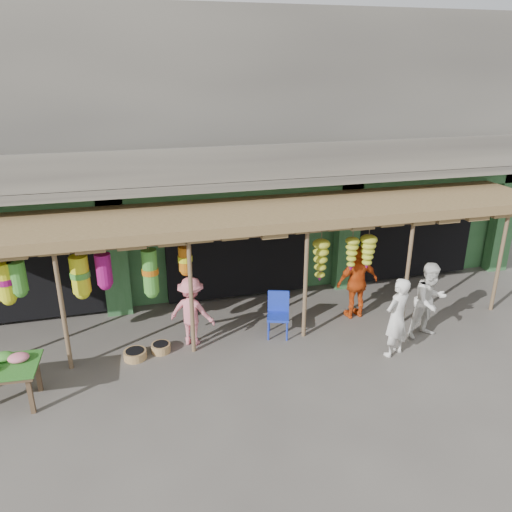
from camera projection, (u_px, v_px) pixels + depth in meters
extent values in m
plane|color=#514C47|center=(259.00, 337.00, 11.27)|extent=(80.00, 80.00, 0.00)
cube|color=gray|center=(212.00, 93.00, 13.98)|extent=(16.00, 6.00, 4.00)
cube|color=#2D6033|center=(215.00, 212.00, 15.38)|extent=(16.00, 5.70, 3.00)
cube|color=gray|center=(240.00, 182.00, 11.61)|extent=(16.00, 0.90, 0.22)
cube|color=gray|center=(244.00, 164.00, 11.07)|extent=(16.00, 0.10, 0.80)
cube|color=#2D6033|center=(237.00, 193.00, 12.10)|extent=(16.00, 0.35, 0.35)
cube|color=yellow|center=(14.00, 212.00, 10.85)|extent=(1.70, 0.06, 0.55)
cube|color=#B21414|center=(14.00, 213.00, 10.82)|extent=(1.30, 0.02, 0.30)
cube|color=black|center=(31.00, 256.00, 12.28)|extent=(3.60, 2.00, 2.50)
cube|color=black|center=(230.00, 239.00, 13.49)|extent=(3.60, 2.00, 2.50)
cube|color=black|center=(395.00, 224.00, 14.70)|extent=(3.60, 2.00, 2.50)
cube|color=#2D6033|center=(115.00, 256.00, 11.86)|extent=(0.60, 0.35, 3.00)
cube|color=#2D6033|center=(347.00, 235.00, 13.30)|extent=(0.60, 0.35, 3.00)
cube|color=#2D6033|center=(502.00, 221.00, 14.49)|extent=(0.60, 0.35, 3.00)
cylinder|color=brown|center=(63.00, 311.00, 9.66)|extent=(0.09, 0.09, 2.60)
cylinder|color=brown|center=(191.00, 296.00, 10.26)|extent=(0.09, 0.09, 2.60)
cylinder|color=brown|center=(305.00, 283.00, 10.87)|extent=(0.09, 0.09, 2.60)
cylinder|color=brown|center=(408.00, 272.00, 11.47)|extent=(0.09, 0.09, 2.60)
cylinder|color=brown|center=(500.00, 261.00, 12.07)|extent=(0.09, 0.09, 2.60)
cylinder|color=brown|center=(250.00, 236.00, 10.13)|extent=(12.90, 0.08, 0.08)
cylinder|color=brown|center=(111.00, 249.00, 9.88)|extent=(5.50, 0.06, 0.06)
cube|color=brown|center=(248.00, 212.00, 11.12)|extent=(14.00, 2.70, 0.22)
cube|color=brown|center=(31.00, 396.00, 8.70)|extent=(0.08, 0.08, 0.70)
cube|color=brown|center=(38.00, 375.00, 9.30)|extent=(0.08, 0.08, 0.70)
ellipsoid|color=pink|center=(18.00, 358.00, 8.89)|extent=(0.37, 0.31, 0.15)
ellipsoid|color=green|center=(3.00, 357.00, 8.92)|extent=(0.37, 0.31, 0.15)
cylinder|color=#1B33B5|center=(268.00, 331.00, 11.08)|extent=(0.04, 0.04, 0.46)
cylinder|color=#1B33B5|center=(287.00, 331.00, 11.05)|extent=(0.04, 0.04, 0.46)
cylinder|color=#1B33B5|center=(269.00, 322.00, 11.46)|extent=(0.04, 0.04, 0.46)
cylinder|color=#1B33B5|center=(287.00, 322.00, 11.44)|extent=(0.04, 0.04, 0.46)
cube|color=#1B33B5|center=(278.00, 317.00, 11.17)|extent=(0.61, 0.61, 0.06)
cube|color=#1B33B5|center=(278.00, 301.00, 11.28)|extent=(0.47, 0.20, 0.52)
cylinder|color=#8D603F|center=(135.00, 355.00, 10.42)|extent=(0.58, 0.58, 0.18)
cylinder|color=olive|center=(161.00, 348.00, 10.67)|extent=(0.47, 0.47, 0.19)
imported|color=silver|center=(397.00, 317.00, 10.30)|extent=(0.75, 0.63, 1.75)
imported|color=white|center=(430.00, 301.00, 11.02)|extent=(0.94, 0.78, 1.76)
imported|color=#CF4913|center=(357.00, 282.00, 11.89)|extent=(1.09, 0.52, 1.81)
imported|color=pink|center=(192.00, 311.00, 10.75)|extent=(1.16, 1.01, 1.56)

